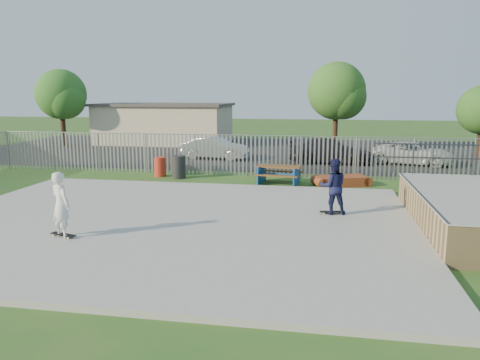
% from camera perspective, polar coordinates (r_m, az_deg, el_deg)
% --- Properties ---
extents(ground, '(120.00, 120.00, 0.00)m').
position_cam_1_polar(ground, '(14.76, -8.65, -5.37)').
color(ground, '#2A5C1F').
rests_on(ground, ground).
extents(concrete_slab, '(15.00, 12.00, 0.15)m').
position_cam_1_polar(concrete_slab, '(14.74, -8.65, -5.09)').
color(concrete_slab, '#9B9B96').
rests_on(concrete_slab, ground).
extents(fence, '(26.04, 16.02, 2.00)m').
position_cam_1_polar(fence, '(18.62, -1.32, 1.22)').
color(fence, gray).
rests_on(fence, ground).
extents(picnic_table, '(2.11, 1.81, 0.82)m').
position_cam_1_polar(picnic_table, '(21.05, 4.76, 0.66)').
color(picnic_table, brown).
rests_on(picnic_table, ground).
extents(funbox, '(2.32, 1.71, 0.42)m').
position_cam_1_polar(funbox, '(21.07, 12.25, -0.10)').
color(funbox, brown).
rests_on(funbox, ground).
extents(trash_bin_red, '(0.57, 0.57, 0.94)m').
position_cam_1_polar(trash_bin_red, '(23.17, -9.73, 1.60)').
color(trash_bin_red, '#B52D1B').
rests_on(trash_bin_red, ground).
extents(trash_bin_grey, '(0.65, 0.65, 1.08)m').
position_cam_1_polar(trash_bin_grey, '(22.53, -7.48, 1.59)').
color(trash_bin_grey, '#232325').
rests_on(trash_bin_grey, ground).
extents(parking_lot, '(40.00, 18.00, 0.02)m').
position_cam_1_polar(parking_lot, '(33.00, 1.89, 3.58)').
color(parking_lot, black).
rests_on(parking_lot, ground).
extents(car_silver, '(4.22, 1.89, 1.35)m').
position_cam_1_polar(car_silver, '(28.75, -3.00, 3.91)').
color(car_silver, silver).
rests_on(car_silver, parking_lot).
extents(car_dark, '(4.94, 2.02, 1.43)m').
position_cam_1_polar(car_dark, '(27.49, 10.91, 3.51)').
color(car_dark, black).
rests_on(car_dark, parking_lot).
extents(car_white, '(4.96, 3.24, 1.27)m').
position_cam_1_polar(car_white, '(28.35, 20.38, 3.08)').
color(car_white, silver).
rests_on(car_white, parking_lot).
extents(building, '(10.40, 6.40, 3.20)m').
position_cam_1_polar(building, '(38.63, -9.14, 6.86)').
color(building, beige).
rests_on(building, ground).
extents(tree_left, '(3.76, 3.76, 5.80)m').
position_cam_1_polar(tree_left, '(38.37, -20.99, 9.71)').
color(tree_left, '#3D2718').
rests_on(tree_left, ground).
extents(tree_mid, '(3.99, 3.99, 6.16)m').
position_cam_1_polar(tree_mid, '(33.63, 11.68, 10.57)').
color(tree_mid, '#402819').
rests_on(tree_mid, ground).
extents(skateboard_a, '(0.82, 0.34, 0.08)m').
position_cam_1_polar(skateboard_a, '(15.57, 11.18, -3.90)').
color(skateboard_a, black).
rests_on(skateboard_a, concrete_slab).
extents(skateboard_b, '(0.82, 0.43, 0.08)m').
position_cam_1_polar(skateboard_b, '(13.76, -20.76, -6.32)').
color(skateboard_b, black).
rests_on(skateboard_b, concrete_slab).
extents(skater_navy, '(0.99, 0.83, 1.81)m').
position_cam_1_polar(skater_navy, '(15.38, 11.29, -0.78)').
color(skater_navy, '#14183F').
rests_on(skater_navy, concrete_slab).
extents(skater_white, '(0.78, 0.69, 1.81)m').
position_cam_1_polar(skater_white, '(13.55, -21.00, -2.82)').
color(skater_white, white).
rests_on(skater_white, concrete_slab).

